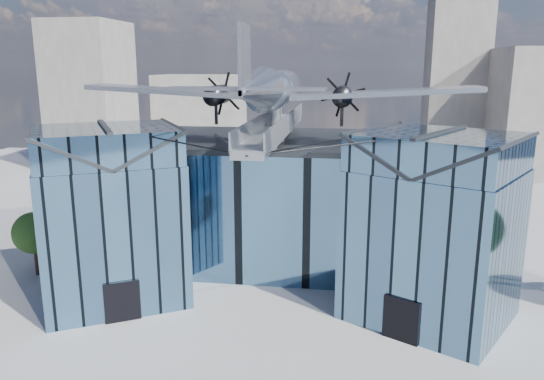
# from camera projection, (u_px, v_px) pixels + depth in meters

# --- Properties ---
(ground_plane) EXTENTS (120.00, 120.00, 0.00)m
(ground_plane) POSITION_uv_depth(u_px,v_px,m) (268.00, 298.00, 36.38)
(ground_plane) COLOR gray
(museum) EXTENTS (32.88, 24.50, 17.60)m
(museum) POSITION_uv_depth(u_px,v_px,m) (279.00, 200.00, 40.71)
(museum) COLOR teal
(museum) RESTS_ON ground
(bg_towers) EXTENTS (77.00, 24.50, 26.00)m
(bg_towers) POSITION_uv_depth(u_px,v_px,m) (326.00, 102.00, 82.49)
(bg_towers) COLOR gray
(bg_towers) RESTS_ON ground
(tree_plaza_w) EXTENTS (3.16, 3.16, 4.93)m
(tree_plaza_w) POSITION_uv_depth(u_px,v_px,m) (34.00, 233.00, 39.77)
(tree_plaza_w) COLOR #311C13
(tree_plaza_w) RESTS_ON ground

